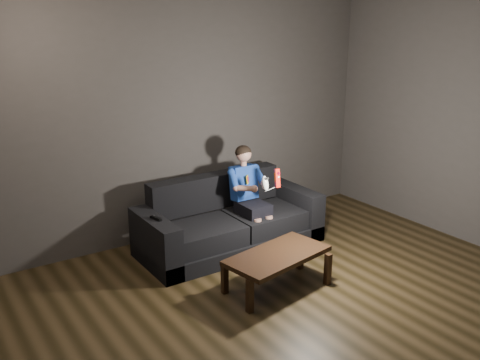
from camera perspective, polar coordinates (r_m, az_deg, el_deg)
floor at (r=4.53m, az=9.72°, el=-15.59°), size 5.00×5.00×0.00m
back_wall at (r=5.96m, az=-6.33°, el=6.61°), size 5.00×0.04×2.70m
sofa at (r=5.82m, az=-1.19°, el=-4.89°), size 1.97×0.85×0.76m
child at (r=5.75m, az=0.94°, el=-0.87°), size 0.42×0.51×1.02m
wii_remote_red at (r=5.44m, az=4.00°, el=0.21°), size 0.06×0.08×0.20m
nunchuk_white at (r=5.36m, az=2.71°, el=-0.36°), size 0.08×0.11×0.17m
wii_remote_black at (r=5.25m, az=-8.96°, el=-4.04°), size 0.07×0.15×0.03m
coffee_table at (r=4.94m, az=4.01°, el=-8.32°), size 1.05×0.66×0.36m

